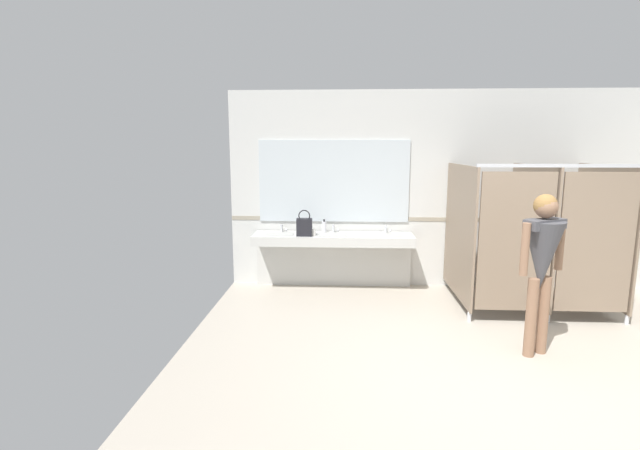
% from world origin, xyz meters
% --- Properties ---
extents(ground_plane, '(6.66, 6.70, 0.10)m').
position_xyz_m(ground_plane, '(0.00, 0.00, -0.05)').
color(ground_plane, '#B2A899').
extents(wall_back, '(6.66, 0.12, 2.99)m').
position_xyz_m(wall_back, '(0.00, 3.11, 1.49)').
color(wall_back, silver).
rests_on(wall_back, ground_plane).
extents(wall_back_tile_band, '(6.66, 0.01, 0.06)m').
position_xyz_m(wall_back_tile_band, '(0.00, 3.05, 1.05)').
color(wall_back_tile_band, '#9E937F').
rests_on(wall_back_tile_band, wall_back).
extents(vanity_counter, '(2.39, 0.56, 0.97)m').
position_xyz_m(vanity_counter, '(-1.73, 2.84, 0.63)').
color(vanity_counter, silver).
rests_on(vanity_counter, ground_plane).
extents(mirror_panel, '(2.29, 0.02, 1.24)m').
position_xyz_m(mirror_panel, '(-1.73, 3.04, 1.63)').
color(mirror_panel, silver).
rests_on(mirror_panel, wall_back).
extents(bathroom_stalls, '(1.96, 1.55, 1.95)m').
position_xyz_m(bathroom_stalls, '(0.95, 2.06, 1.02)').
color(bathroom_stalls, '#84705B').
rests_on(bathroom_stalls, ground_plane).
extents(person_standing, '(0.54, 0.54, 1.69)m').
position_xyz_m(person_standing, '(0.44, 0.65, 1.07)').
color(person_standing, '#8C664C').
rests_on(person_standing, ground_plane).
extents(handbag, '(0.23, 0.13, 0.39)m').
position_xyz_m(handbag, '(-2.15, 2.61, 1.00)').
color(handbag, black).
rests_on(handbag, vanity_counter).
extents(soap_dispenser, '(0.07, 0.07, 0.20)m').
position_xyz_m(soap_dispenser, '(-1.88, 2.92, 0.94)').
color(soap_dispenser, white).
rests_on(soap_dispenser, vanity_counter).
extents(paper_cup, '(0.07, 0.07, 0.10)m').
position_xyz_m(paper_cup, '(-2.02, 2.62, 0.91)').
color(paper_cup, white).
rests_on(paper_cup, vanity_counter).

